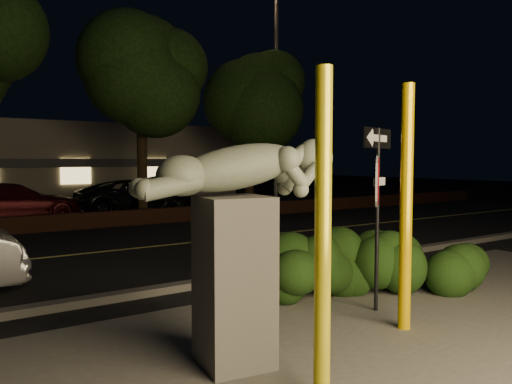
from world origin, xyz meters
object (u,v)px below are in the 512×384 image
Objects in this scene: yellow_pole_left at (323,238)px; signpost at (378,182)px; sculpture at (237,226)px; yellow_pole_right at (406,208)px; parked_car_dark at (138,196)px; streetlight at (272,78)px; parked_car_darkred at (13,202)px.

yellow_pole_left reaches higher than signpost.
signpost is 1.09× the size of sculpture.
sculpture is at bearing 173.56° from yellow_pole_right.
sculpture is 0.49× the size of parked_car_dark.
streetlight is (7.46, 12.68, 3.83)m from signpost.
yellow_pole_left is 0.60× the size of parked_car_dark.
signpost reaches higher than sculpture.
sculpture is 17.06m from streetlight.
signpost reaches higher than parked_car_darkred.
yellow_pole_left is at bearing -178.22° from parked_car_darkred.
parked_car_darkred is (-9.98, 1.69, -4.99)m from streetlight.
sculpture is at bearing 99.06° from yellow_pole_left.
parked_car_dark is (4.72, 15.05, -0.78)m from sculpture.
yellow_pole_right is at bearing -170.16° from parked_car_darkred.
streetlight reaches higher than parked_car_darkred.
yellow_pole_right is 16.01m from streetlight.
parked_car_dark is at bearing 62.82° from signpost.
sculpture is 0.51× the size of parked_car_darkred.
sculpture is 15.79m from parked_car_dark.
yellow_pole_left is at bearing -124.35° from streetlight.
sculpture is at bearing 164.54° from parked_car_dark.
sculpture is at bearing -178.87° from parked_car_darkred.
yellow_pole_left is 2.29m from yellow_pole_right.
yellow_pole_left is at bearing -72.44° from sculpture.
signpost is (0.28, 0.71, 0.29)m from yellow_pole_right.
parked_car_dark is at bearing 81.03° from yellow_pole_right.
signpost is (2.41, 1.55, 0.37)m from yellow_pole_left.
streetlight is 1.95× the size of parked_car_dark.
parked_car_dark is (4.55, 16.15, -0.79)m from yellow_pole_left.
yellow_pole_right is 1.30× the size of sculpture.
yellow_pole_right is (2.13, 0.84, 0.07)m from yellow_pole_left.
sculpture reaches higher than parked_car_dark.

